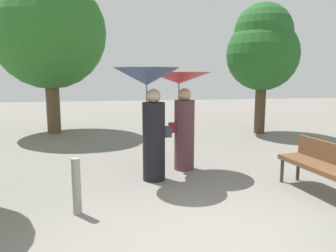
{
  "coord_description": "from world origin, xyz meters",
  "views": [
    {
      "loc": [
        -1.07,
        -3.29,
        1.95
      ],
      "look_at": [
        0.0,
        3.01,
        0.91
      ],
      "focal_mm": 35.26,
      "sensor_mm": 36.0,
      "label": 1
    }
  ],
  "objects_px": {
    "park_bench": "(322,163)",
    "path_marker_post": "(77,186)",
    "tree_near_right": "(263,48)",
    "person_left": "(149,101)",
    "person_right": "(181,100)",
    "tree_near_left": "(49,23)"
  },
  "relations": [
    {
      "from": "tree_near_left",
      "to": "person_right",
      "type": "bearing_deg",
      "value": -55.71
    },
    {
      "from": "person_right",
      "to": "park_bench",
      "type": "bearing_deg",
      "value": -138.52
    },
    {
      "from": "tree_near_left",
      "to": "path_marker_post",
      "type": "bearing_deg",
      "value": -78.22
    },
    {
      "from": "park_bench",
      "to": "path_marker_post",
      "type": "xyz_separation_m",
      "value": [
        -3.82,
        -0.15,
        -0.11
      ]
    },
    {
      "from": "person_left",
      "to": "tree_near_left",
      "type": "xyz_separation_m",
      "value": [
        -2.54,
        5.31,
        2.01
      ]
    },
    {
      "from": "park_bench",
      "to": "tree_near_left",
      "type": "distance_m",
      "value": 8.8
    },
    {
      "from": "person_left",
      "to": "person_right",
      "type": "relative_size",
      "value": 1.04
    },
    {
      "from": "tree_near_left",
      "to": "path_marker_post",
      "type": "xyz_separation_m",
      "value": [
        1.38,
        -6.61,
        -3.07
      ]
    },
    {
      "from": "park_bench",
      "to": "person_left",
      "type": "bearing_deg",
      "value": -120.67
    },
    {
      "from": "person_left",
      "to": "path_marker_post",
      "type": "xyz_separation_m",
      "value": [
        -1.17,
        -1.3,
        -1.06
      ]
    },
    {
      "from": "person_left",
      "to": "path_marker_post",
      "type": "height_order",
      "value": "person_left"
    },
    {
      "from": "person_right",
      "to": "park_bench",
      "type": "distance_m",
      "value": 2.76
    },
    {
      "from": "person_left",
      "to": "tree_near_right",
      "type": "xyz_separation_m",
      "value": [
        4.04,
        4.13,
        1.26
      ]
    },
    {
      "from": "person_left",
      "to": "tree_near_right",
      "type": "bearing_deg",
      "value": -51.89
    },
    {
      "from": "person_left",
      "to": "person_right",
      "type": "bearing_deg",
      "value": -58.1
    },
    {
      "from": "park_bench",
      "to": "path_marker_post",
      "type": "bearing_deg",
      "value": -95.12
    },
    {
      "from": "person_right",
      "to": "tree_near_left",
      "type": "bearing_deg",
      "value": 26.75
    },
    {
      "from": "tree_near_right",
      "to": "path_marker_post",
      "type": "bearing_deg",
      "value": -133.81
    },
    {
      "from": "person_right",
      "to": "path_marker_post",
      "type": "xyz_separation_m",
      "value": [
        -1.86,
        -1.86,
        -1.01
      ]
    },
    {
      "from": "person_right",
      "to": "path_marker_post",
      "type": "distance_m",
      "value": 2.82
    },
    {
      "from": "park_bench",
      "to": "tree_near_right",
      "type": "bearing_deg",
      "value": 157.9
    },
    {
      "from": "path_marker_post",
      "to": "tree_near_right",
      "type": "bearing_deg",
      "value": 46.19
    }
  ]
}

